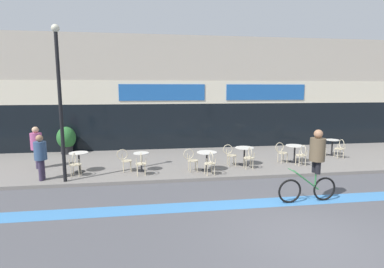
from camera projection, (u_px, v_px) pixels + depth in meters
name	position (u px, v px, depth m)	size (l,w,h in m)	color
ground_plane	(313.00, 239.00, 6.65)	(120.00, 120.00, 0.00)	#4C4C51
sidewalk_slab	(228.00, 160.00, 13.73)	(40.00, 5.50, 0.12)	slate
storefront_facade	(208.00, 94.00, 17.90)	(40.00, 4.06, 6.04)	#B2A899
bike_lane_stripe	(273.00, 202.00, 8.81)	(36.00, 0.70, 0.01)	#3D7AB7
bistro_table_0	(79.00, 158.00, 11.50)	(0.72, 0.72, 0.77)	black
bistro_table_1	(141.00, 158.00, 11.62)	(0.60, 0.60, 0.73)	black
bistro_table_2	(207.00, 157.00, 11.66)	(0.78, 0.78, 0.75)	black
bistro_table_3	(244.00, 152.00, 12.56)	(0.78, 0.78, 0.75)	black
bistro_table_4	(295.00, 150.00, 13.05)	(0.77, 0.77, 0.75)	black
bistro_table_5	(332.00, 144.00, 14.41)	(0.62, 0.62, 0.76)	black
cafe_chair_0_near	(75.00, 163.00, 10.90)	(0.42, 0.58, 0.90)	beige
cafe_chair_1_near	(141.00, 162.00, 11.01)	(0.43, 0.59, 0.90)	beige
cafe_chair_1_side	(125.00, 159.00, 11.53)	(0.60, 0.45, 0.90)	beige
cafe_chair_2_near	(210.00, 162.00, 11.06)	(0.45, 0.60, 0.90)	beige
cafe_chair_2_side	(191.00, 159.00, 11.57)	(0.59, 0.44, 0.90)	beige
cafe_chair_3_near	(249.00, 156.00, 11.95)	(0.41, 0.58, 0.90)	beige
cafe_chair_3_side	(230.00, 153.00, 12.47)	(0.58, 0.41, 0.90)	beige
cafe_chair_4_near	(302.00, 154.00, 12.44)	(0.41, 0.58, 0.90)	beige
cafe_chair_4_side	(281.00, 151.00, 12.95)	(0.60, 0.45, 0.90)	beige
cafe_chair_5_near	(340.00, 147.00, 13.80)	(0.43, 0.59, 0.90)	beige
cafe_chair_5_side	(320.00, 145.00, 14.33)	(0.58, 0.41, 0.90)	beige
planter_pot	(66.00, 139.00, 14.76)	(0.90, 0.90, 1.34)	#232326
lamp_post	(60.00, 94.00, 9.95)	(0.26, 0.26, 5.25)	black
cyclist_0	(314.00, 161.00, 8.71)	(1.83, 0.49, 2.15)	black
pedestrian_near_end	(40.00, 153.00, 10.42)	(0.46, 0.46, 1.62)	#382D47
pedestrian_far_end	(36.00, 144.00, 11.98)	(0.55, 0.55, 1.70)	#382D47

